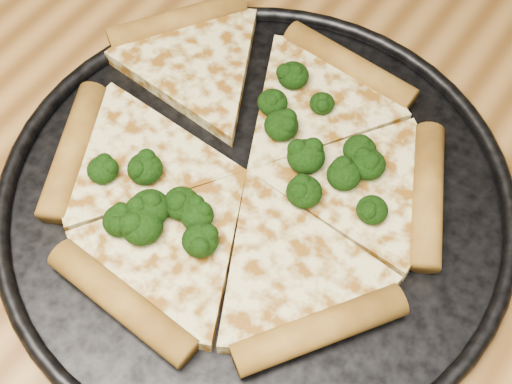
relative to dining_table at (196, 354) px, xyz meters
The scene contains 4 objects.
dining_table is the anchor object (origin of this frame).
pizza_pan 0.14m from the dining_table, 96.13° to the left, with size 0.40×0.40×0.02m.
pizza 0.16m from the dining_table, 105.36° to the left, with size 0.35×0.31×0.02m.
broccoli_florets 0.16m from the dining_table, 103.20° to the left, with size 0.21×0.21×0.02m.
Camera 1 is at (0.16, -0.15, 1.25)m, focal length 53.09 mm.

